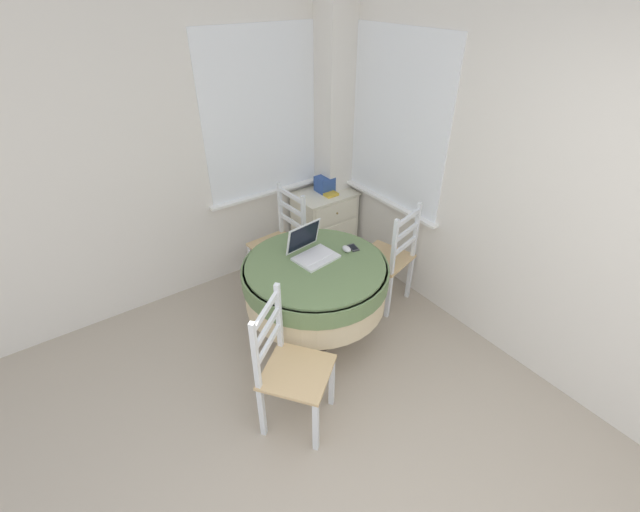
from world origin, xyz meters
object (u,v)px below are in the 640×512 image
Objects in this scene: cell_phone at (353,248)px; laptop at (311,250)px; round_dining_table at (315,281)px; book_on_cabinet at (328,193)px; corner_cabinet at (324,224)px; dining_chair_camera_near at (290,369)px; computer_mouse at (347,249)px; dining_chair_near_right_window at (389,258)px; storage_box at (325,184)px; dining_chair_near_back_window at (281,243)px.

laptop is at bearing 163.43° from cell_phone.
book_on_cabinet is at bearing 49.28° from round_dining_table.
laptop is 0.48× the size of corner_cabinet.
round_dining_table is 0.79m from dining_chair_camera_near.
computer_mouse is 0.58m from dining_chair_near_right_window.
cell_phone is at bearing -114.64° from storage_box.
dining_chair_near_right_window is (0.76, -0.08, -0.32)m from laptop.
dining_chair_near_right_window is (0.43, 0.02, -0.28)m from cell_phone.
dining_chair_near_back_window reaches higher than cell_phone.
storage_box is at bearing 81.63° from book_on_cabinet.
book_on_cabinet is at bearing -57.07° from corner_cabinet.
dining_chair_near_back_window is at bearing -164.80° from book_on_cabinet.
cell_phone is 1.13m from storage_box.
round_dining_table is at bearing -101.48° from dining_chair_near_back_window.
computer_mouse is 0.46× the size of book_on_cabinet.
cell_phone is at bearing -177.40° from dining_chair_near_right_window.
dining_chair_camera_near is (-0.72, -1.31, 0.00)m from dining_chair_near_back_window.
round_dining_table is at bearing 179.74° from computer_mouse.
computer_mouse is at bearing -176.41° from cell_phone.
dining_chair_near_back_window reaches higher than corner_cabinet.
dining_chair_near_right_window is (0.63, -0.75, 0.00)m from dining_chair_near_back_window.
dining_chair_near_back_window is 0.99m from dining_chair_near_right_window.
dining_chair_camera_near reaches higher than corner_cabinet.
cell_phone is 0.60× the size of book_on_cabinet.
computer_mouse is at bearing -177.26° from dining_chair_near_right_window.
cell_phone is at bearing -75.13° from dining_chair_near_back_window.
laptop is at bearing 70.15° from round_dining_table.
dining_chair_camera_near reaches higher than book_on_cabinet.
cell_phone is 1.11m from dining_chair_camera_near.
corner_cabinet is (0.77, 0.89, -0.43)m from laptop.
dining_chair_near_right_window is 6.07× the size of storage_box.
dining_chair_near_back_window is at bearing 99.78° from computer_mouse.
round_dining_table is 12.92× the size of computer_mouse.
cell_phone is (0.07, 0.00, -0.02)m from computer_mouse.
cell_phone is at bearing -16.57° from laptop.
dining_chair_camera_near is at bearing -157.77° from dining_chair_near_right_window.
storage_box is 0.85× the size of book_on_cabinet.
computer_mouse reaches higher than round_dining_table.
laptop is at bearing -100.18° from dining_chair_near_back_window.
computer_mouse is at bearing -21.71° from laptop.
book_on_cabinet is (1.39, 1.49, 0.26)m from dining_chair_camera_near.
corner_cabinet is at bearing 49.23° from laptop.
computer_mouse is at bearing -119.04° from book_on_cabinet.
dining_chair_camera_near is at bearing -118.91° from dining_chair_near_back_window.
dining_chair_camera_near is 5.17× the size of book_on_cabinet.
laptop is 4.01× the size of computer_mouse.
round_dining_table is 9.87× the size of cell_phone.
dining_chair_camera_near is 6.07× the size of storage_box.
storage_box reaches higher than round_dining_table.
cell_phone is at bearing -114.04° from corner_cabinet.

